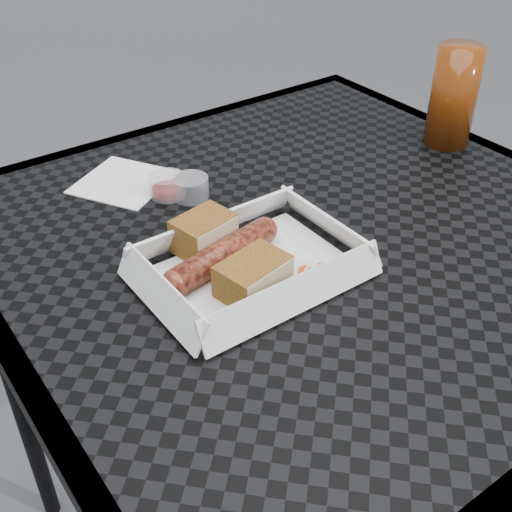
{
  "coord_description": "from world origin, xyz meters",
  "views": [
    {
      "loc": [
        -0.46,
        -0.52,
        1.2
      ],
      "look_at": [
        -0.12,
        -0.04,
        0.78
      ],
      "focal_mm": 45.0,
      "sensor_mm": 36.0,
      "label": 1
    }
  ],
  "objects_px": {
    "food_tray": "(251,271)",
    "bratwurst": "(222,255)",
    "patio_table": "(307,275)",
    "drink_glass": "(453,96)"
  },
  "relations": [
    {
      "from": "bratwurst",
      "to": "drink_glass",
      "type": "height_order",
      "value": "drink_glass"
    },
    {
      "from": "bratwurst",
      "to": "drink_glass",
      "type": "bearing_deg",
      "value": 8.77
    },
    {
      "from": "food_tray",
      "to": "bratwurst",
      "type": "bearing_deg",
      "value": 131.71
    },
    {
      "from": "food_tray",
      "to": "drink_glass",
      "type": "xyz_separation_m",
      "value": [
        0.45,
        0.1,
        0.08
      ]
    },
    {
      "from": "patio_table",
      "to": "drink_glass",
      "type": "height_order",
      "value": "drink_glass"
    },
    {
      "from": "drink_glass",
      "to": "patio_table",
      "type": "bearing_deg",
      "value": -168.72
    },
    {
      "from": "drink_glass",
      "to": "food_tray",
      "type": "bearing_deg",
      "value": -167.71
    },
    {
      "from": "patio_table",
      "to": "food_tray",
      "type": "xyz_separation_m",
      "value": [
        -0.12,
        -0.03,
        0.08
      ]
    },
    {
      "from": "patio_table",
      "to": "bratwurst",
      "type": "height_order",
      "value": "bratwurst"
    },
    {
      "from": "patio_table",
      "to": "bratwurst",
      "type": "xyz_separation_m",
      "value": [
        -0.14,
        -0.01,
        0.1
      ]
    }
  ]
}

